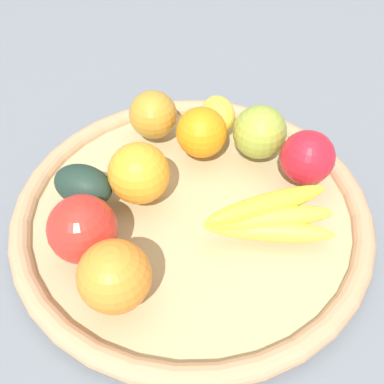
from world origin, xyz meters
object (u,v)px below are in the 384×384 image
at_px(apple_1, 153,115).
at_px(lemon_0, 218,114).
at_px(orange_0, 139,173).
at_px(banana_bunch, 268,218).
at_px(orange_2, 114,276).
at_px(apple_3, 307,157).
at_px(avocado, 83,185).
at_px(apple_0, 260,132).
at_px(orange_1, 202,132).
at_px(apple_2, 83,229).

height_order(apple_1, lemon_0, apple_1).
height_order(orange_0, banana_bunch, orange_0).
xyz_separation_m(orange_2, apple_3, (-0.01, -0.29, -0.00)).
xyz_separation_m(orange_2, avocado, (0.14, -0.05, -0.01)).
xyz_separation_m(apple_1, lemon_0, (-0.05, -0.08, -0.01)).
relative_size(avocado, apple_3, 1.08).
bearing_deg(orange_2, avocado, -18.69).
bearing_deg(orange_2, apple_1, -45.58).
xyz_separation_m(apple_0, avocado, (0.08, 0.23, -0.01)).
distance_m(orange_2, avocado, 0.15).
relative_size(orange_1, orange_2, 0.91).
distance_m(apple_2, avocado, 0.08).
height_order(orange_0, avocado, orange_0).
xyz_separation_m(apple_0, apple_3, (-0.08, -0.01, -0.00)).
bearing_deg(lemon_0, apple_0, -177.20).
distance_m(apple_1, orange_2, 0.28).
distance_m(banana_bunch, apple_2, 0.21).
bearing_deg(orange_2, apple_2, -5.81).
distance_m(orange_0, apple_0, 0.18).
relative_size(orange_0, banana_bunch, 0.51).
bearing_deg(apple_3, orange_0, 57.88).
bearing_deg(orange_2, orange_0, -45.77).
xyz_separation_m(apple_2, apple_3, (-0.09, -0.29, -0.00)).
height_order(orange_2, avocado, orange_2).
bearing_deg(orange_2, orange_1, -62.30).
bearing_deg(orange_1, apple_2, 101.26).
xyz_separation_m(apple_0, lemon_0, (0.08, 0.00, -0.01)).
xyz_separation_m(banana_bunch, apple_3, (0.03, -0.11, 0.01)).
bearing_deg(apple_0, orange_2, 102.74).
distance_m(apple_0, avocado, 0.25).
height_order(apple_1, orange_2, orange_2).
distance_m(orange_2, apple_3, 0.29).
xyz_separation_m(apple_3, lemon_0, (0.15, 0.01, -0.01)).
bearing_deg(orange_0, banana_bunch, -151.74).
height_order(banana_bunch, orange_2, orange_2).
bearing_deg(apple_3, apple_0, 8.07).
relative_size(banana_bunch, apple_1, 2.22).
distance_m(apple_2, orange_1, 0.22).
bearing_deg(orange_2, apple_0, -77.26).
distance_m(avocado, apple_3, 0.29).
bearing_deg(banana_bunch, apple_1, -2.31).
height_order(apple_2, apple_3, apple_2).
distance_m(orange_1, orange_2, 0.25).
distance_m(orange_0, orange_1, 0.12).
bearing_deg(apple_1, apple_2, 122.09).
height_order(apple_2, avocado, apple_2).
height_order(avocado, lemon_0, avocado).
relative_size(apple_0, orange_2, 0.96).
relative_size(banana_bunch, apple_3, 2.15).
relative_size(apple_3, lemon_0, 1.09).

